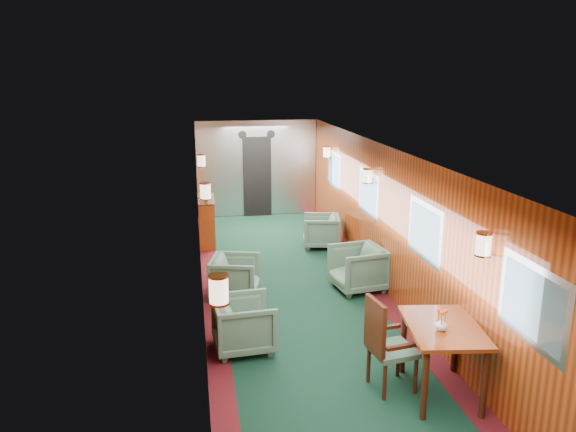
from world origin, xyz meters
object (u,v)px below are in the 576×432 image
object	(u,v)px
armchair_left_far	(235,277)
armchair_right_near	(358,268)
credenza	(206,221)
armchair_left_near	(244,324)
armchair_right_far	(321,231)
dining_table	(443,337)
side_chair	(385,341)

from	to	relation	value
armchair_left_far	armchair_right_near	distance (m)	2.04
credenza	armchair_left_near	bearing A→B (deg)	-85.91
credenza	armchair_right_far	world-z (taller)	credenza
credenza	armchair_left_far	distance (m)	3.05
armchair_left_near	armchair_left_far	world-z (taller)	armchair_left_near
armchair_left_far	armchair_right_far	xyz separation A→B (m)	(1.97, 2.39, -0.00)
dining_table	armchair_right_near	bearing A→B (deg)	98.29
credenza	armchair_right_far	xyz separation A→B (m)	(2.34, -0.64, -0.16)
credenza	armchair_right_near	bearing A→B (deg)	-51.70
credenza	armchair_right_far	bearing A→B (deg)	-15.24
dining_table	armchair_right_near	world-z (taller)	dining_table
armchair_right_far	armchair_left_far	bearing A→B (deg)	-28.22
armchair_right_near	armchair_right_far	xyz separation A→B (m)	(-0.07, 2.41, -0.04)
armchair_right_far	armchair_right_near	bearing A→B (deg)	13.01
armchair_right_far	credenza	bearing A→B (deg)	-93.96
side_chair	armchair_left_near	distance (m)	1.94
armchair_left_far	armchair_left_near	bearing A→B (deg)	-166.36
side_chair	credenza	distance (m)	6.32
dining_table	credenza	xyz separation A→B (m)	(-2.43, 6.24, -0.20)
side_chair	armchair_right_near	size ratio (longest dim) A/B	1.36
armchair_right_far	side_chair	bearing A→B (deg)	5.87
dining_table	armchair_right_far	bearing A→B (deg)	98.90
side_chair	armchair_right_far	xyz separation A→B (m)	(0.51, 5.41, -0.27)
dining_table	armchair_left_far	xyz separation A→B (m)	(-2.06, 3.21, -0.36)
armchair_right_near	armchair_right_far	world-z (taller)	armchair_right_near
dining_table	credenza	distance (m)	6.70
side_chair	credenza	world-z (taller)	credenza
dining_table	armchair_right_near	xyz separation A→B (m)	(-0.02, 3.19, -0.33)
dining_table	credenza	size ratio (longest dim) A/B	0.97
armchair_left_far	credenza	bearing A→B (deg)	21.34
side_chair	armchair_left_far	bearing A→B (deg)	106.55
side_chair	armchair_right_near	world-z (taller)	side_chair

